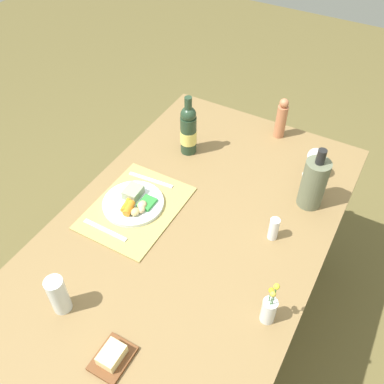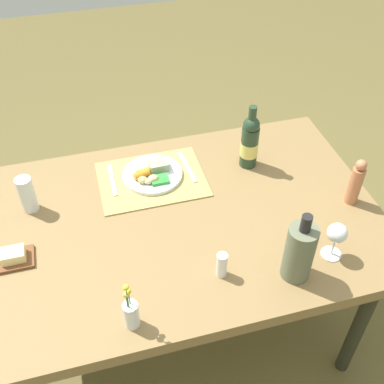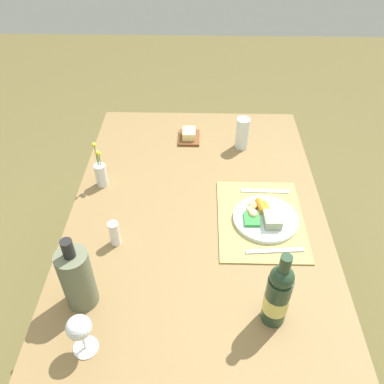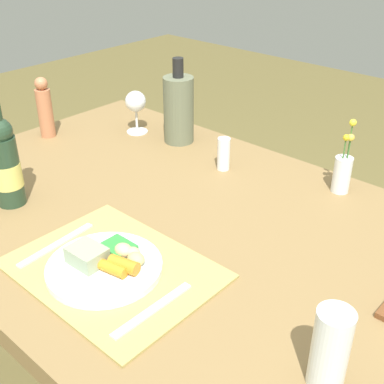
{
  "view_description": "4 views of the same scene",
  "coord_description": "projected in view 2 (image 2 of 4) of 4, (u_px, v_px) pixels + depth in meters",
  "views": [
    {
      "loc": [
        0.91,
        0.51,
        2.02
      ],
      "look_at": [
        -0.08,
        -0.04,
        0.87
      ],
      "focal_mm": 39.85,
      "sensor_mm": 36.0,
      "label": 1
    },
    {
      "loc": [
        0.24,
        1.2,
        2.05
      ],
      "look_at": [
        -0.09,
        -0.01,
        0.88
      ],
      "focal_mm": 44.33,
      "sensor_mm": 36.0,
      "label": 2
    },
    {
      "loc": [
        -1.05,
        -0.01,
        1.84
      ],
      "look_at": [
        0.05,
        0.02,
        0.87
      ],
      "focal_mm": 37.29,
      "sensor_mm": 36.0,
      "label": 3
    },
    {
      "loc": [
        0.71,
        -0.76,
        1.44
      ],
      "look_at": [
        0.02,
        0.01,
        0.85
      ],
      "focal_mm": 47.15,
      "sensor_mm": 36.0,
      "label": 4
    }
  ],
  "objects": [
    {
      "name": "butter_dish",
      "position": [
        14.0,
        257.0,
        1.62
      ],
      "size": [
        0.13,
        0.1,
        0.05
      ],
      "color": "brown",
      "rests_on": "dining_table"
    },
    {
      "name": "dinner_plate",
      "position": [
        153.0,
        174.0,
        1.93
      ],
      "size": [
        0.24,
        0.24,
        0.05
      ],
      "color": "white",
      "rests_on": "placemat"
    },
    {
      "name": "wine_bottle",
      "position": [
        250.0,
        142.0,
        1.93
      ],
      "size": [
        0.07,
        0.07,
        0.28
      ],
      "color": "#243C28",
      "rests_on": "dining_table"
    },
    {
      "name": "knife",
      "position": [
        112.0,
        180.0,
        1.92
      ],
      "size": [
        0.02,
        0.2,
        0.0
      ],
      "primitive_type": "cube",
      "rotation": [
        0.0,
        0.0,
        -0.01
      ],
      "color": "silver",
      "rests_on": "placemat"
    },
    {
      "name": "placemat",
      "position": [
        152.0,
        179.0,
        1.93
      ],
      "size": [
        0.43,
        0.32,
        0.01
      ],
      "primitive_type": "cube",
      "color": "tan",
      "rests_on": "dining_table"
    },
    {
      "name": "ground_plane",
      "position": [
        174.0,
        329.0,
        2.29
      ],
      "size": [
        8.0,
        8.0,
        0.0
      ],
      "primitive_type": "plane",
      "color": "brown"
    },
    {
      "name": "water_tumbler",
      "position": [
        28.0,
        196.0,
        1.77
      ],
      "size": [
        0.06,
        0.06,
        0.15
      ],
      "color": "silver",
      "rests_on": "dining_table"
    },
    {
      "name": "cooler_bottle",
      "position": [
        299.0,
        252.0,
        1.51
      ],
      "size": [
        0.1,
        0.1,
        0.27
      ],
      "color": "#61674E",
      "rests_on": "dining_table"
    },
    {
      "name": "pepper_mill",
      "position": [
        356.0,
        182.0,
        1.78
      ],
      "size": [
        0.05,
        0.05,
        0.2
      ],
      "color": "#B9714C",
      "rests_on": "dining_table"
    },
    {
      "name": "dining_table",
      "position": [
        170.0,
        232.0,
        1.81
      ],
      "size": [
        1.6,
        0.98,
        0.76
      ],
      "color": "olive",
      "rests_on": "ground_plane"
    },
    {
      "name": "salt_shaker",
      "position": [
        222.0,
        265.0,
        1.56
      ],
      "size": [
        0.04,
        0.04,
        0.1
      ],
      "primitive_type": "cylinder",
      "color": "white",
      "rests_on": "dining_table"
    },
    {
      "name": "flower_vase",
      "position": [
        131.0,
        313.0,
        1.41
      ],
      "size": [
        0.05,
        0.05,
        0.21
      ],
      "color": "silver",
      "rests_on": "dining_table"
    },
    {
      "name": "wine_glass",
      "position": [
        337.0,
        234.0,
        1.58
      ],
      "size": [
        0.07,
        0.07,
        0.15
      ],
      "color": "white",
      "rests_on": "dining_table"
    },
    {
      "name": "fork",
      "position": [
        187.0,
        167.0,
        1.98
      ],
      "size": [
        0.03,
        0.21,
        0.0
      ],
      "primitive_type": "cube",
      "rotation": [
        0.0,
        0.0,
        0.08
      ],
      "color": "silver",
      "rests_on": "placemat"
    }
  ]
}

